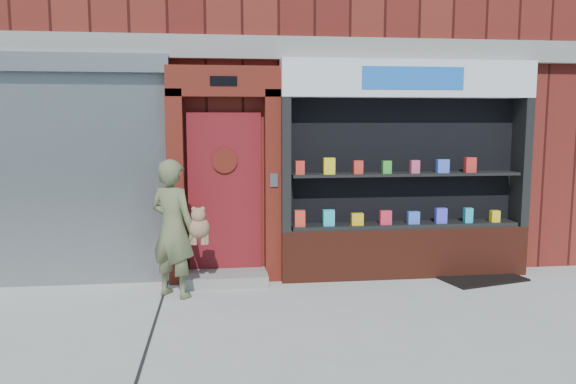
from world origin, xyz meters
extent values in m
plane|color=#9E9E99|center=(0.00, 0.00, 0.00)|extent=(80.00, 80.00, 0.00)
cube|color=#581814|center=(0.00, 6.00, 4.00)|extent=(12.00, 8.00, 8.00)
cube|color=gray|center=(0.00, 1.92, 3.15)|extent=(12.00, 0.16, 0.30)
cube|color=gray|center=(-3.00, 1.94, 1.40)|extent=(3.00, 0.10, 2.80)
cube|color=slate|center=(-3.00, 1.88, 2.92)|extent=(3.10, 0.30, 0.24)
cube|color=#55160E|center=(-1.40, 1.86, 1.30)|extent=(0.22, 0.28, 2.60)
cube|color=#55160E|center=(-0.10, 1.86, 1.30)|extent=(0.22, 0.28, 2.60)
cube|color=#55160E|center=(-0.75, 1.86, 2.70)|extent=(1.50, 0.28, 0.40)
cube|color=black|center=(-0.75, 1.71, 2.70)|extent=(0.35, 0.01, 0.12)
cube|color=maroon|center=(-0.75, 1.97, 1.20)|extent=(1.00, 0.06, 2.20)
cylinder|color=black|center=(-0.75, 1.93, 1.65)|extent=(0.28, 0.02, 0.28)
cylinder|color=#55160E|center=(-0.75, 1.92, 1.65)|extent=(0.34, 0.02, 0.34)
cube|color=gray|center=(-0.75, 1.70, 0.07)|extent=(1.10, 0.55, 0.15)
cube|color=slate|center=(-0.10, 1.71, 1.40)|extent=(0.10, 0.02, 0.18)
cube|color=#592115|center=(1.75, 1.80, 0.35)|extent=(3.50, 0.40, 0.70)
cube|color=black|center=(0.06, 1.80, 1.60)|extent=(0.12, 0.40, 1.80)
cube|color=black|center=(3.44, 1.80, 1.60)|extent=(0.12, 0.40, 1.80)
cube|color=black|center=(1.75, 1.99, 1.60)|extent=(3.30, 0.03, 1.80)
cube|color=black|center=(1.75, 1.80, 0.73)|extent=(3.20, 0.36, 0.06)
cube|color=black|center=(1.75, 1.80, 1.45)|extent=(3.20, 0.36, 0.04)
cube|color=white|center=(1.75, 1.80, 2.75)|extent=(3.50, 0.40, 0.50)
cube|color=blue|center=(1.75, 1.59, 2.75)|extent=(1.40, 0.01, 0.30)
cube|color=#E73F28|center=(0.25, 1.72, 0.87)|extent=(0.14, 0.09, 0.22)
cube|color=#27B5C4|center=(0.65, 1.72, 0.87)|extent=(0.15, 0.09, 0.22)
cube|color=gold|center=(1.05, 1.72, 0.84)|extent=(0.16, 0.09, 0.17)
cube|color=#E42841|center=(1.45, 1.72, 0.86)|extent=(0.16, 0.09, 0.20)
cube|color=blue|center=(1.85, 1.72, 0.85)|extent=(0.16, 0.09, 0.17)
cube|color=#434AE5|center=(2.25, 1.72, 0.87)|extent=(0.16, 0.09, 0.21)
cube|color=#29A2D1|center=(2.65, 1.72, 0.86)|extent=(0.11, 0.09, 0.21)
cube|color=yellow|center=(3.05, 1.72, 0.84)|extent=(0.12, 0.09, 0.16)
cube|color=red|center=(0.25, 1.72, 1.56)|extent=(0.12, 0.09, 0.18)
cube|color=yellow|center=(0.65, 1.72, 1.58)|extent=(0.15, 0.09, 0.22)
cube|color=red|center=(1.05, 1.72, 1.56)|extent=(0.13, 0.09, 0.18)
cube|color=green|center=(1.45, 1.72, 1.56)|extent=(0.12, 0.09, 0.17)
cube|color=#D4466F|center=(1.85, 1.72, 1.56)|extent=(0.12, 0.09, 0.18)
cube|color=#4366E5|center=(2.25, 1.72, 1.56)|extent=(0.17, 0.09, 0.19)
cube|color=red|center=(2.65, 1.72, 1.58)|extent=(0.15, 0.09, 0.21)
imported|color=#5F6643|center=(-1.41, 1.25, 0.86)|extent=(0.75, 0.70, 1.73)
sphere|color=#8A6445|center=(-1.09, 1.18, 0.88)|extent=(0.27, 0.27, 0.27)
sphere|color=#8A6445|center=(-1.09, 1.14, 1.05)|extent=(0.18, 0.18, 0.18)
sphere|color=#8A6445|center=(-1.14, 1.14, 1.12)|extent=(0.06, 0.06, 0.06)
sphere|color=#8A6445|center=(-1.03, 1.14, 1.12)|extent=(0.06, 0.06, 0.06)
cylinder|color=#8A6445|center=(-1.18, 1.18, 0.75)|extent=(0.06, 0.06, 0.16)
cylinder|color=#8A6445|center=(-1.00, 1.18, 0.75)|extent=(0.06, 0.06, 0.16)
cylinder|color=#8A6445|center=(-1.14, 1.17, 0.75)|extent=(0.06, 0.06, 0.16)
cylinder|color=#8A6445|center=(-1.03, 1.17, 0.75)|extent=(0.06, 0.06, 0.16)
cube|color=black|center=(2.76, 1.55, 0.01)|extent=(1.29, 1.04, 0.03)
camera|label=1|loc=(-0.83, -5.70, 2.20)|focal=35.00mm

